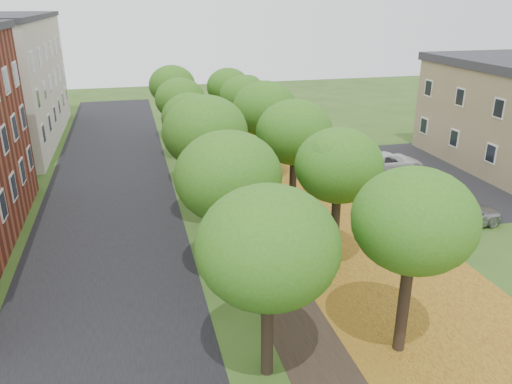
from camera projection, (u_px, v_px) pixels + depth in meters
ground at (329, 361)px, 16.96m from camera, size 120.00×120.00×0.00m
street_asphalt at (109, 212)px, 28.79m from camera, size 8.00×70.00×0.01m
footpath at (236, 200)px, 30.52m from camera, size 3.20×70.00×0.01m
leaf_verge at (313, 193)px, 31.67m from camera, size 7.50×70.00×0.01m
parking_lot at (424, 177)px, 34.53m from camera, size 9.00×16.00×0.01m
tree_row_west at (197, 127)px, 28.32m from camera, size 4.01×34.01×6.42m
tree_row_east at (278, 123)px, 29.43m from camera, size 4.01×34.01×6.42m
bench at (288, 256)px, 23.01m from camera, size 1.06×1.65×0.76m
car_silver at (463, 214)px, 26.68m from camera, size 4.58×2.37×1.49m
car_red at (424, 189)px, 30.14m from camera, size 4.76×2.48×1.49m
car_grey at (382, 165)px, 34.98m from camera, size 4.73×2.71×1.29m
car_white at (388, 162)px, 35.24m from camera, size 5.27×2.73×1.42m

